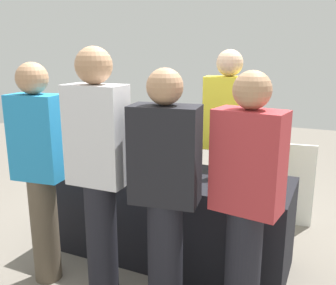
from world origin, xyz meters
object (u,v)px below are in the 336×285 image
wine_glass_3 (241,176)px  wine_glass_1 (122,157)px  wine_bottle_3 (195,160)px  guest_2 (165,191)px  wine_bottle_2 (184,158)px  ice_bucket (263,170)px  wine_bottle_1 (161,154)px  wine_glass_0 (91,156)px  wine_bottle_5 (227,163)px  menu_board (282,184)px  wine_bottle_0 (142,151)px  server_pouring (227,139)px  guest_0 (40,166)px  guest_3 (246,198)px  wine_bottle_6 (241,167)px  guest_1 (99,169)px  wine_glass_2 (146,163)px  wine_bottle_4 (216,163)px

wine_glass_3 → wine_glass_1: bearing=177.4°
wine_bottle_3 → guest_2: (0.08, -0.72, 0.02)m
wine_bottle_2 → ice_bucket: (0.63, -0.01, -0.01)m
wine_bottle_1 → wine_glass_0: size_ratio=2.22×
wine_bottle_5 → menu_board: size_ratio=0.42×
wine_bottle_0 → guest_2: guest_2 is taller
server_pouring → wine_glass_0: bearing=29.2°
wine_bottle_2 → wine_glass_1: bearing=-159.8°
wine_bottle_1 → guest_0: 0.97m
server_pouring → guest_3: (0.44, -1.13, -0.06)m
wine_glass_0 → wine_bottle_6: bearing=10.2°
wine_bottle_5 → guest_1: guest_1 is taller
wine_glass_3 → wine_bottle_0: bearing=164.3°
wine_glass_2 → guest_3: guest_3 is taller
wine_bottle_0 → wine_glass_1: wine_bottle_0 is taller
ice_bucket → server_pouring: bearing=131.4°
wine_glass_2 → guest_3: 0.98m
wine_bottle_4 → guest_3: bearing=-58.5°
wine_glass_0 → guest_0: size_ratio=0.09×
wine_bottle_2 → guest_2: guest_2 is taller
wine_glass_2 → menu_board: size_ratio=0.18×
guest_2 → wine_bottle_6: bearing=59.6°
wine_glass_1 → wine_glass_0: bearing=-161.1°
wine_glass_0 → wine_glass_2: size_ratio=0.96×
guest_0 → guest_2: bearing=-6.7°
wine_bottle_1 → wine_bottle_4: bearing=-8.3°
wine_bottle_4 → guest_3: size_ratio=0.20×
ice_bucket → guest_2: guest_2 is taller
wine_bottle_0 → wine_glass_2: bearing=-56.4°
wine_bottle_4 → wine_bottle_0: bearing=172.4°
wine_bottle_6 → wine_bottle_4: bearing=-178.5°
wine_glass_3 → server_pouring: server_pouring is taller
wine_bottle_5 → wine_glass_0: size_ratio=2.44×
wine_glass_2 → menu_board: (0.88, 1.15, -0.42)m
wine_glass_0 → wine_bottle_0: bearing=43.3°
wine_glass_3 → server_pouring: bearing=113.8°
wine_bottle_0 → wine_glass_2: size_ratio=2.13×
wine_bottle_2 → ice_bucket: wine_bottle_2 is taller
wine_bottle_5 → guest_3: 0.70m
wine_bottle_2 → wine_bottle_0: bearing=174.2°
guest_0 → wine_bottle_5: bearing=25.0°
wine_glass_0 → wine_glass_3: 1.24m
wine_bottle_2 → wine_glass_2: size_ratio=2.05×
wine_glass_2 → guest_3: (0.88, -0.44, 0.02)m
wine_bottle_6 → wine_glass_1: 0.95m
guest_1 → guest_3: guest_1 is taller
wine_bottle_3 → guest_1: bearing=-116.2°
wine_glass_3 → guest_2: size_ratio=0.09×
wine_bottle_5 → guest_3: guest_3 is taller
wine_bottle_1 → wine_glass_0: wine_bottle_1 is taller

